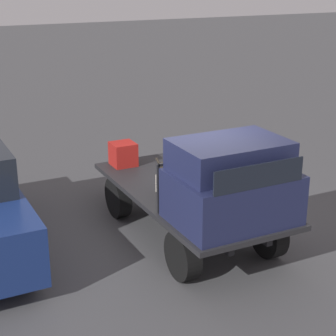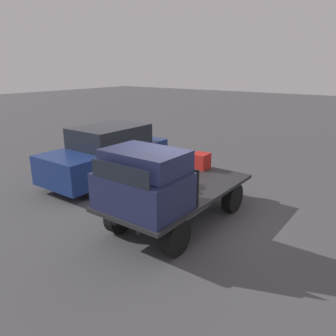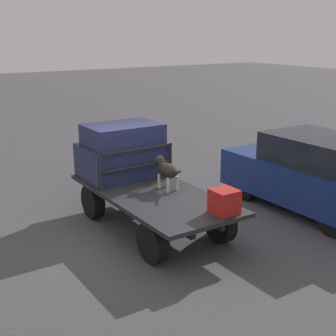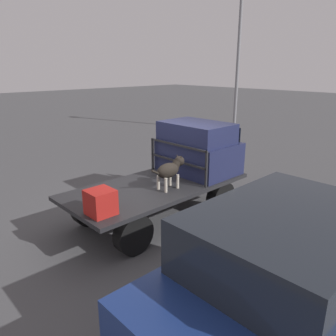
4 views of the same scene
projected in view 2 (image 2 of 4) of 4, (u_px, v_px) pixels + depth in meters
The scene contains 7 objects.
ground_plane at pixel (180, 221), 7.78m from camera, with size 80.00×80.00×0.00m, color #474749.
flatbed_truck at pixel (180, 198), 7.60m from camera, with size 3.96×1.83×0.80m.
truck_cab at pixel (143, 181), 6.40m from camera, with size 1.27×1.71×1.18m.
truck_headboard at pixel (164, 175), 6.93m from camera, with size 0.04×1.71×0.77m.
dog at pixel (166, 170), 7.59m from camera, with size 0.91×0.30×0.66m.
cargo_crate at pixel (201, 161), 9.01m from camera, with size 0.43×0.43×0.43m.
parked_sedan at pixel (107, 154), 10.34m from camera, with size 4.09×1.80×1.73m.
Camera 2 is at (5.83, 3.98, 3.50)m, focal length 35.00 mm.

